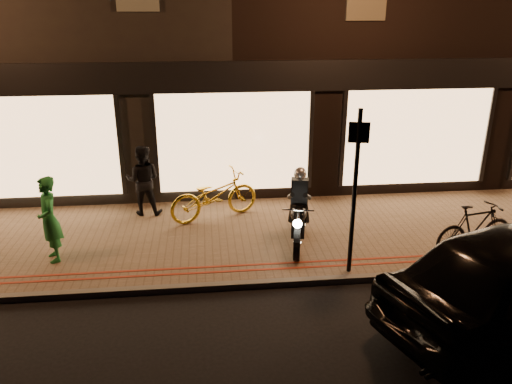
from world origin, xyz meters
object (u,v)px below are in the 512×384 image
at_px(sign_post, 355,185).
at_px(person_green, 49,219).
at_px(motorcycle, 299,215).
at_px(bicycle_gold, 214,196).

distance_m(sign_post, person_green, 5.64).
relative_size(motorcycle, sign_post, 0.64).
xyz_separation_m(sign_post, bicycle_gold, (-2.38, 2.67, -1.13)).
xyz_separation_m(motorcycle, person_green, (-4.76, -0.20, 0.21)).
bearing_deg(motorcycle, person_green, -165.12).
height_order(motorcycle, bicycle_gold, motorcycle).
bearing_deg(bicycle_gold, sign_post, -160.26).
bearing_deg(bicycle_gold, motorcycle, -153.06).
bearing_deg(bicycle_gold, person_green, 95.90).
distance_m(sign_post, bicycle_gold, 3.75).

